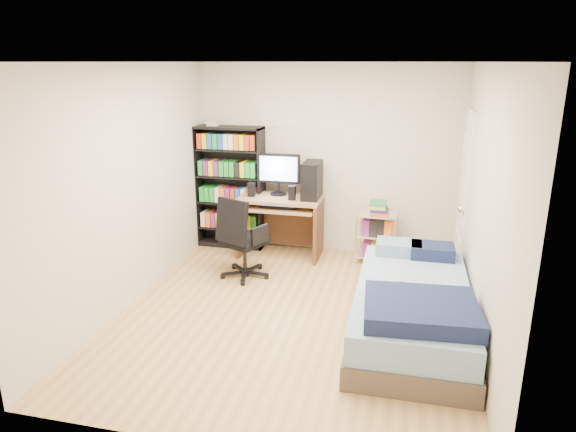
% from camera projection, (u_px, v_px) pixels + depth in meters
% --- Properties ---
extents(room, '(3.58, 4.08, 2.58)m').
position_uv_depth(room, '(293.00, 197.00, 4.95)').
color(room, tan).
rests_on(room, ground).
extents(media_shelf, '(0.94, 0.31, 1.75)m').
position_uv_depth(media_shelf, '(230.00, 186.00, 7.06)').
color(media_shelf, black).
rests_on(media_shelf, room).
extents(computer_desk, '(1.07, 0.62, 1.35)m').
position_uv_depth(computer_desk, '(289.00, 202.00, 6.75)').
color(computer_desk, tan).
rests_on(computer_desk, room).
extents(office_chair, '(0.79, 0.79, 1.00)m').
position_uv_depth(office_chair, '(242.00, 252.00, 6.13)').
color(office_chair, black).
rests_on(office_chair, room).
extents(wire_cart, '(0.53, 0.40, 0.80)m').
position_uv_depth(wire_cart, '(378.00, 223.00, 6.54)').
color(wire_cart, white).
rests_on(wire_cart, room).
extents(bed, '(1.08, 2.16, 0.62)m').
position_uv_depth(bed, '(412.00, 308.00, 4.84)').
color(bed, '#51453C').
rests_on(bed, room).
extents(door, '(0.12, 0.80, 2.00)m').
position_uv_depth(door, '(464.00, 198.00, 5.90)').
color(door, silver).
rests_on(door, room).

